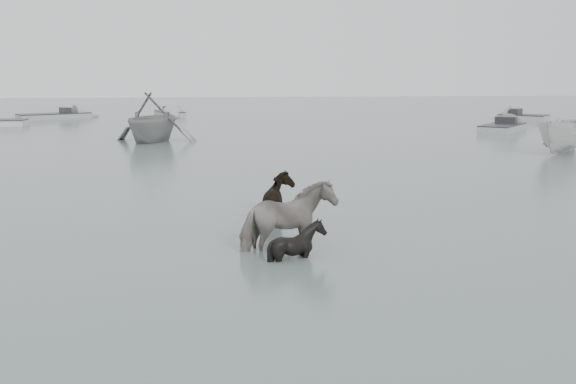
% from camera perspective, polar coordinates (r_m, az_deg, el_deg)
% --- Properties ---
extents(ground, '(140.00, 140.00, 0.00)m').
position_cam_1_polar(ground, '(14.61, -2.35, -3.95)').
color(ground, '#4E5D5A').
rests_on(ground, ground).
extents(pony_pinto, '(2.10, 1.69, 1.62)m').
position_cam_1_polar(pony_pinto, '(13.98, -0.07, -1.18)').
color(pony_pinto, black).
rests_on(pony_pinto, ground).
extents(pony_dark, '(1.52, 1.65, 1.38)m').
position_cam_1_polar(pony_dark, '(16.47, -0.52, 0.08)').
color(pony_dark, black).
rests_on(pony_dark, ground).
extents(pony_black, '(1.22, 1.15, 1.10)m').
position_cam_1_polar(pony_black, '(13.28, 0.72, -2.92)').
color(pony_black, black).
rests_on(pony_black, ground).
extents(rowboat_trail, '(5.36, 5.75, 2.46)m').
position_cam_1_polar(rowboat_trail, '(34.61, -10.68, 5.97)').
color(rowboat_trail, gray).
rests_on(rowboat_trail, ground).
extents(boat_small, '(3.83, 3.96, 1.55)m').
position_cam_1_polar(boat_small, '(31.63, 20.94, 4.31)').
color(boat_small, silver).
rests_on(boat_small, ground).
extents(skiff_port, '(4.60, 5.27, 0.75)m').
position_cam_1_polar(skiff_port, '(41.25, 16.60, 5.15)').
color(skiff_port, '#9B9D9B').
rests_on(skiff_port, ground).
extents(skiff_mid, '(2.77, 5.38, 0.75)m').
position_cam_1_polar(skiff_mid, '(52.17, -9.34, 6.33)').
color(skiff_mid, '#979996').
rests_on(skiff_mid, ground).
extents(skiff_star, '(4.19, 3.88, 0.75)m').
position_cam_1_polar(skiff_star, '(50.07, 18.13, 5.83)').
color(skiff_star, '#A5A5A0').
rests_on(skiff_star, ground).
extents(skiff_far, '(6.42, 4.70, 0.75)m').
position_cam_1_polar(skiff_far, '(51.42, -18.01, 5.93)').
color(skiff_far, '#969896').
rests_on(skiff_far, ground).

